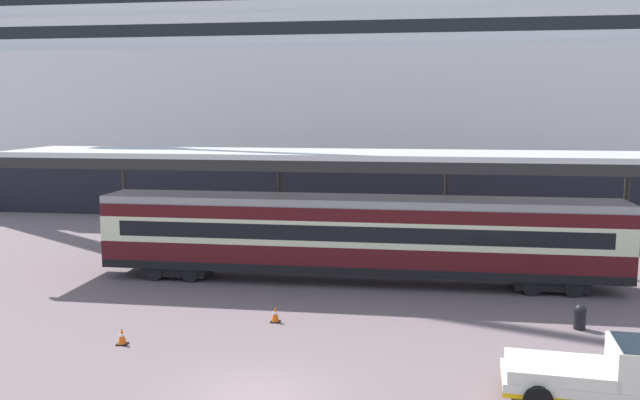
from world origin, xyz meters
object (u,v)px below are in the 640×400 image
(traffic_cone_mid, at_px, (275,314))
(cruise_ship, at_px, (577,55))
(train_carriage, at_px, (357,235))
(service_truck, at_px, (618,373))
(quay_bollard, at_px, (580,316))
(traffic_cone_near, at_px, (122,336))

(traffic_cone_mid, bearing_deg, cruise_ship, 63.13)
(cruise_ship, bearing_deg, train_carriage, -117.75)
(traffic_cone_mid, bearing_deg, train_carriage, 67.70)
(train_carriage, bearing_deg, service_truck, -55.33)
(train_carriage, xyz_separation_m, service_truck, (8.38, -12.12, -1.32))
(train_carriage, bearing_deg, quay_bollard, -31.54)
(traffic_cone_near, bearing_deg, traffic_cone_mid, 33.51)
(service_truck, bearing_deg, traffic_cone_near, 170.69)
(train_carriage, xyz_separation_m, traffic_cone_mid, (-2.60, -6.34, -2.00))
(cruise_ship, bearing_deg, quay_bollard, -101.74)
(train_carriage, relative_size, traffic_cone_near, 40.27)
(cruise_ship, relative_size, traffic_cone_near, 198.67)
(service_truck, distance_m, quay_bollard, 6.68)
(traffic_cone_near, distance_m, traffic_cone_mid, 5.78)
(train_carriage, xyz_separation_m, traffic_cone_near, (-7.42, -9.53, -2.02))
(traffic_cone_mid, xyz_separation_m, quay_bollard, (11.52, 0.86, 0.20))
(train_carriage, distance_m, quay_bollard, 10.62)
(cruise_ship, relative_size, train_carriage, 4.93)
(cruise_ship, relative_size, service_truck, 22.51)
(traffic_cone_near, xyz_separation_m, traffic_cone_mid, (4.82, 3.19, 0.02))
(traffic_cone_mid, distance_m, quay_bollard, 11.56)
(service_truck, xyz_separation_m, quay_bollard, (0.54, 6.64, -0.47))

